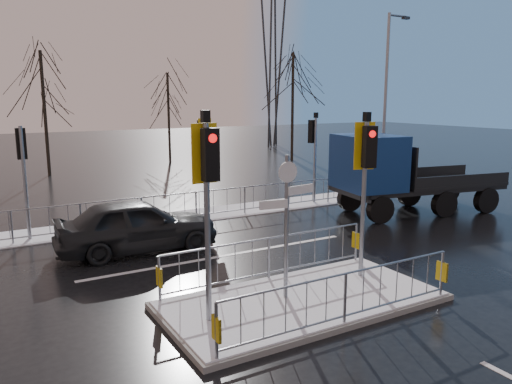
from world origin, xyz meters
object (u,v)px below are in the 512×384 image
flatbed_truck (389,172)px  street_lamp_right (387,97)px  car_far_lane (137,225)px  traffic_island (302,287)px

flatbed_truck → street_lamp_right: size_ratio=0.86×
flatbed_truck → street_lamp_right: 5.22m
car_far_lane → flatbed_truck: (9.56, -0.26, 0.84)m
traffic_island → flatbed_truck: (7.65, 5.19, 1.22)m
traffic_island → car_far_lane: traffic_island is taller
car_far_lane → street_lamp_right: size_ratio=0.57×
car_far_lane → street_lamp_right: 13.35m
street_lamp_right → car_far_lane: bearing=-166.3°
traffic_island → car_far_lane: bearing=109.3°
car_far_lane → traffic_island: bearing=-157.4°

